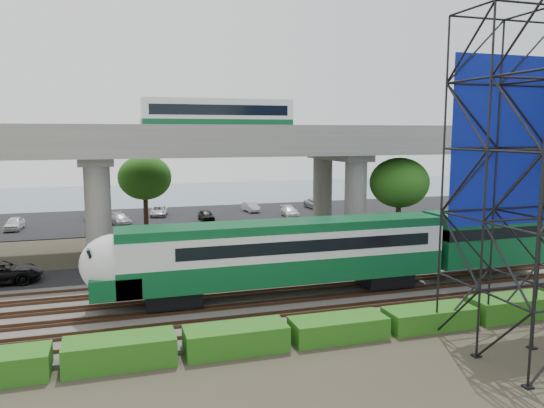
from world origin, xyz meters
name	(u,v)px	position (x,y,z in m)	size (l,w,h in m)	color
ground	(289,311)	(0.00, 0.00, 0.00)	(140.00, 140.00, 0.00)	#474233
ballast_bed	(278,299)	(0.00, 2.00, 0.10)	(90.00, 12.00, 0.20)	slate
service_road	(243,265)	(0.00, 10.50, 0.04)	(90.00, 5.00, 0.08)	black
parking_lot	(194,217)	(0.00, 34.00, 0.04)	(90.00, 18.00, 0.08)	black
harbor_water	(172,196)	(0.00, 56.00, 0.01)	(140.00, 40.00, 0.03)	#486377
rail_tracks	(278,296)	(0.00, 2.00, 0.28)	(90.00, 9.52, 0.16)	#472D1E
commuter_train	(319,249)	(2.56, 2.00, 2.88)	(29.30, 3.06, 4.30)	black
overpass	(225,151)	(-0.05, 16.00, 8.21)	(80.00, 12.00, 12.40)	#9E9B93
hedge_strip	(338,327)	(1.01, -4.30, 0.56)	(34.60, 1.80, 1.20)	#215E15
trees	(168,185)	(-4.67, 16.17, 5.57)	(40.94, 16.94, 7.69)	#382314
parked_cars	(197,212)	(0.38, 33.79, 0.69)	(36.59, 9.50, 1.31)	silver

